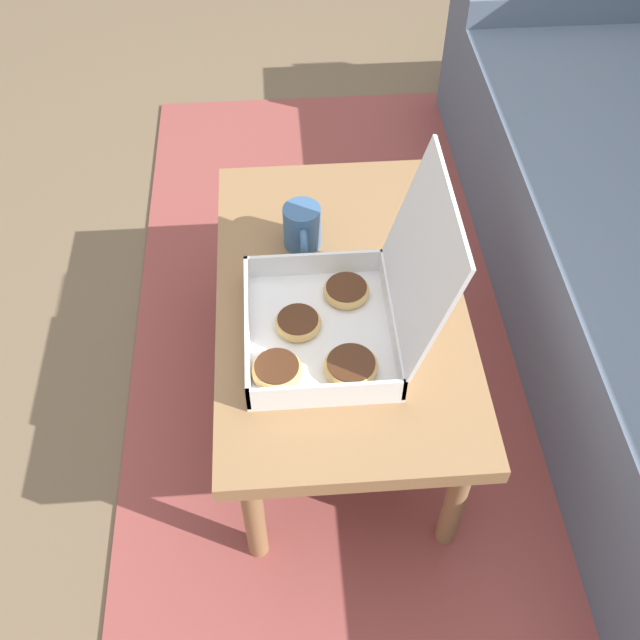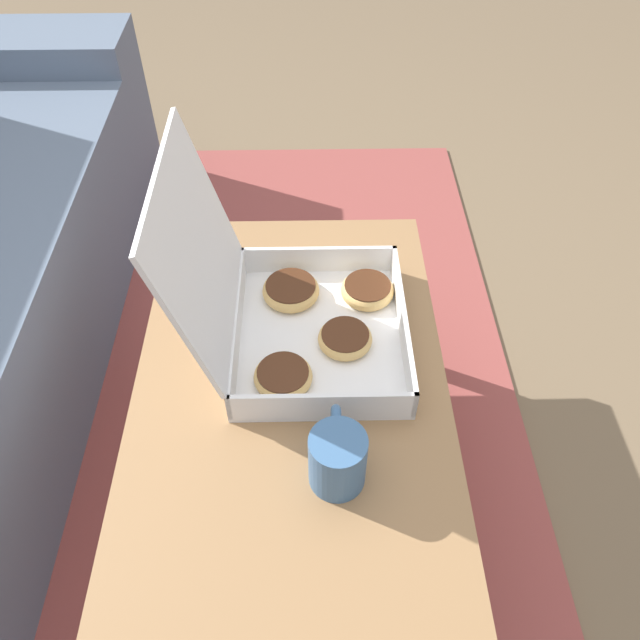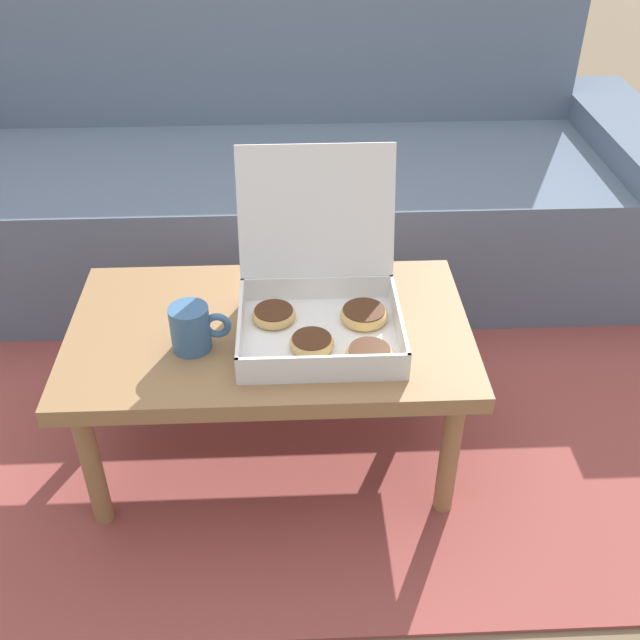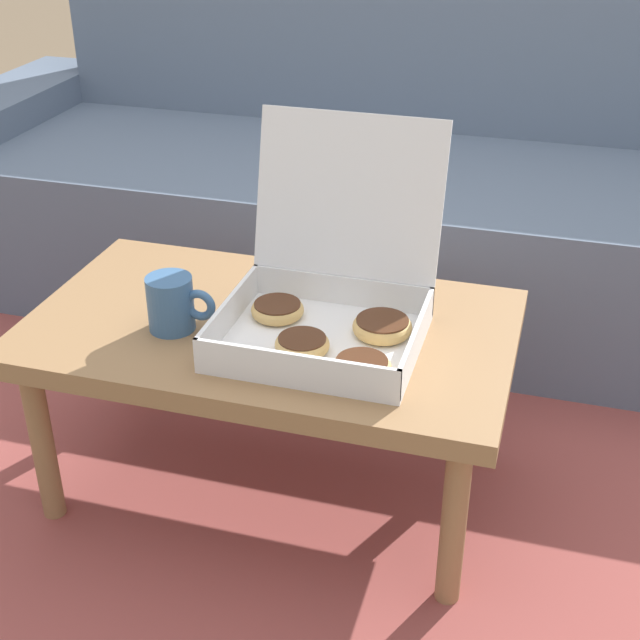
% 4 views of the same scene
% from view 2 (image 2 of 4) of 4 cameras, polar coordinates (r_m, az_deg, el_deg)
% --- Properties ---
extents(ground_plane, '(12.00, 12.00, 0.00)m').
position_cam_2_polar(ground_plane, '(1.41, -7.68, -15.87)').
color(ground_plane, '#756047').
extents(area_rug, '(2.69, 1.93, 0.01)m').
position_cam_2_polar(area_rug, '(1.47, -19.80, -15.21)').
color(area_rug, '#994742').
rests_on(area_rug, ground_plane).
extents(coffee_table, '(0.91, 0.53, 0.40)m').
position_cam_2_polar(coffee_table, '(1.10, -2.60, -7.71)').
color(coffee_table, '#997047').
rests_on(coffee_table, ground_plane).
extents(pastry_box, '(0.35, 0.38, 0.36)m').
position_cam_2_polar(pastry_box, '(1.09, -2.16, 0.88)').
color(pastry_box, white).
rests_on(pastry_box, coffee_table).
extents(coffee_mug, '(0.13, 0.09, 0.10)m').
position_cam_2_polar(coffee_mug, '(0.93, 1.60, -12.45)').
color(coffee_mug, '#3D6693').
rests_on(coffee_mug, coffee_table).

